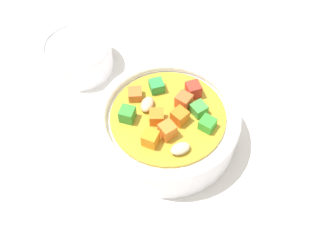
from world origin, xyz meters
TOP-DOWN VIEW (x-y plane):
  - ground_plane at (0.00, 0.00)cm, footprint 140.00×140.00cm
  - soup_bowl_main at (-0.00, -0.00)cm, footprint 16.76×16.76cm
  - spoon at (-8.48, -11.47)cm, footprint 17.02×14.61cm
  - side_bowl_small at (4.93, 16.39)cm, footprint 9.48×9.48cm

SIDE VIEW (x-z plane):
  - ground_plane at x=0.00cm, z-range -2.00..0.00cm
  - spoon at x=-8.48cm, z-range -0.04..0.80cm
  - side_bowl_small at x=4.93cm, z-range 0.07..4.44cm
  - soup_bowl_main at x=0.00cm, z-range -0.30..6.12cm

